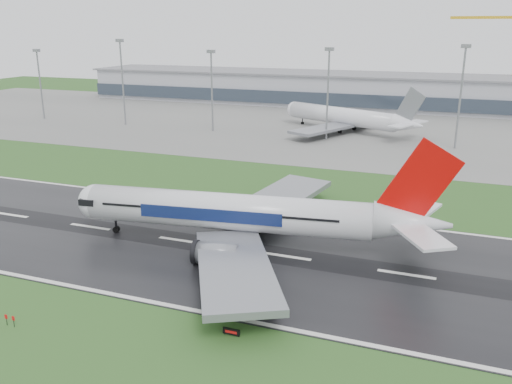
% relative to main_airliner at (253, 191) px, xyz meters
% --- Properties ---
extents(ground, '(520.00, 520.00, 0.00)m').
position_rel_main_airliner_xyz_m(ground, '(-32.88, -2.99, -10.01)').
color(ground, '#244C1B').
rests_on(ground, ground).
extents(runway, '(400.00, 45.00, 0.10)m').
position_rel_main_airliner_xyz_m(runway, '(-32.88, -2.99, -9.96)').
color(runway, black).
rests_on(runway, ground).
extents(apron, '(400.00, 130.00, 0.08)m').
position_rel_main_airliner_xyz_m(apron, '(-32.88, 122.01, -9.97)').
color(apron, slate).
rests_on(apron, ground).
extents(terminal, '(240.00, 36.00, 15.00)m').
position_rel_main_airliner_xyz_m(terminal, '(-32.88, 182.01, -2.51)').
color(terminal, '#9799A2').
rests_on(terminal, ground).
extents(main_airliner, '(75.22, 72.49, 19.81)m').
position_rel_main_airliner_xyz_m(main_airliner, '(0.00, 0.00, 0.00)').
color(main_airliner, silver).
rests_on(main_airliner, runway).
extents(parked_airliner, '(78.52, 76.49, 17.72)m').
position_rel_main_airliner_xyz_m(parked_airliner, '(-5.93, 113.57, -1.06)').
color(parked_airliner, silver).
rests_on(parked_airliner, apron).
extents(runway_sign, '(2.31, 0.59, 1.04)m').
position_rel_main_airliner_xyz_m(runway_sign, '(8.01, -28.69, -9.49)').
color(runway_sign, black).
rests_on(runway_sign, ground).
extents(floodmast_0, '(0.64, 0.64, 27.60)m').
position_rel_main_airliner_xyz_m(floodmast_0, '(-131.71, 97.01, 3.80)').
color(floodmast_0, gray).
rests_on(floodmast_0, ground).
extents(floodmast_1, '(0.64, 0.64, 31.86)m').
position_rel_main_airliner_xyz_m(floodmast_1, '(-91.27, 97.01, 5.92)').
color(floodmast_1, gray).
rests_on(floodmast_1, ground).
extents(floodmast_2, '(0.64, 0.64, 28.37)m').
position_rel_main_airliner_xyz_m(floodmast_2, '(-52.97, 97.01, 4.18)').
color(floodmast_2, gray).
rests_on(floodmast_2, ground).
extents(floodmast_3, '(0.64, 0.64, 29.79)m').
position_rel_main_airliner_xyz_m(floodmast_3, '(-9.60, 97.01, 4.89)').
color(floodmast_3, gray).
rests_on(floodmast_3, ground).
extents(floodmast_4, '(0.64, 0.64, 31.25)m').
position_rel_main_airliner_xyz_m(floodmast_4, '(32.68, 97.01, 5.62)').
color(floodmast_4, gray).
rests_on(floodmast_4, ground).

